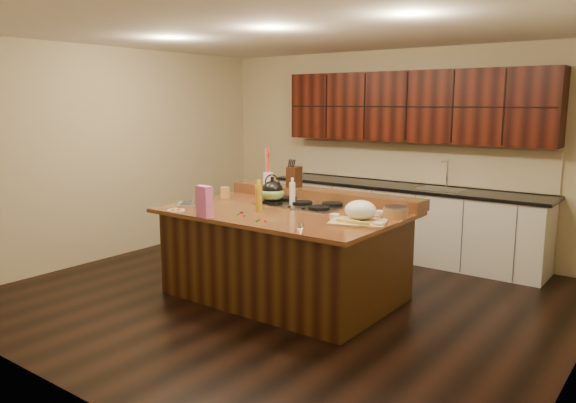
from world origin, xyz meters
The scene contains 30 objects.
room centered at (0.00, 0.00, 1.35)m, with size 5.52×5.02×2.72m.
island centered at (0.00, 0.00, 0.46)m, with size 2.40×1.60×0.92m.
back_ledge centered at (0.00, 0.70, 0.98)m, with size 2.40×0.30×0.12m, color black.
cooktop centered at (0.00, 0.30, 0.94)m, with size 0.92×0.52×0.05m.
back_counter centered at (0.30, 2.23, 0.98)m, with size 3.70×0.66×2.40m.
kettle centered at (-0.30, 0.17, 1.07)m, with size 0.23×0.23×0.21m, color black.
green_bowl centered at (-0.30, 0.17, 1.04)m, with size 0.27×0.27×0.15m, color olive.
laptop centered at (-1.00, -0.35, 0.97)m, with size 0.36×0.37×0.20m.
oil_bottle centered at (-0.17, -0.22, 1.06)m, with size 0.07×0.07×0.27m, color gold.
vinegar_bottle centered at (-0.08, 0.23, 1.04)m, with size 0.06×0.06×0.25m, color silver.
wooden_tray centered at (0.91, -0.07, 1.01)m, with size 0.59×0.50×0.20m.
ramekin_a centered at (0.64, -0.07, 0.94)m, with size 0.10×0.10×0.04m, color white.
ramekin_b centered at (1.15, -0.16, 0.94)m, with size 0.10×0.10×0.04m, color white.
ramekin_c centered at (0.91, 0.33, 0.94)m, with size 0.10×0.10×0.04m, color white.
strainer_bowl centered at (1.08, 0.32, 0.97)m, with size 0.24×0.24×0.09m, color #996B3F.
kitchen_timer centered at (0.59, -0.56, 0.96)m, with size 0.08×0.08×0.07m, color silver.
pink_bag centered at (-0.39, -0.76, 1.07)m, with size 0.16×0.09×0.30m, color pink.
candy_plate centered at (-0.85, -0.71, 0.93)m, with size 0.18×0.18×0.01m, color white.
package_box centered at (-0.98, 0.15, 0.98)m, with size 0.09×0.06×0.13m, color gold.
utensil_crock centered at (-0.78, 0.70, 1.11)m, with size 0.12×0.12×0.14m, color white.
knife_block centered at (-0.39, 0.70, 1.16)m, with size 0.12×0.19×0.23m, color black.
gumdrop_0 centered at (-0.23, -0.40, 0.93)m, with size 0.02×0.02×0.02m, color red.
gumdrop_1 centered at (0.13, -0.61, 0.93)m, with size 0.02×0.02×0.02m, color #198C26.
gumdrop_2 centered at (0.20, -0.57, 0.93)m, with size 0.02×0.02×0.02m, color red.
gumdrop_3 centered at (0.14, -0.62, 0.93)m, with size 0.02×0.02×0.02m, color #198C26.
gumdrop_4 centered at (0.13, -0.58, 0.93)m, with size 0.02×0.02×0.02m, color red.
gumdrop_5 centered at (-0.20, -0.49, 0.93)m, with size 0.02×0.02×0.02m, color #198C26.
gumdrop_6 centered at (-0.24, -0.40, 0.93)m, with size 0.02×0.02×0.02m, color red.
gumdrop_7 centered at (-0.13, -0.46, 0.93)m, with size 0.02×0.02×0.02m, color #198C26.
gumdrop_8 centered at (-0.11, -0.51, 0.93)m, with size 0.02×0.02×0.02m, color red.
Camera 1 is at (3.39, -4.50, 2.01)m, focal length 35.00 mm.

